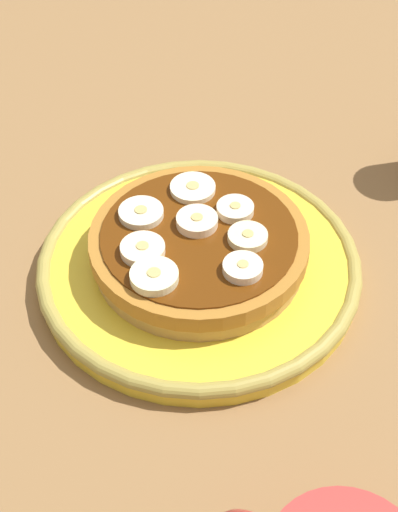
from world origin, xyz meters
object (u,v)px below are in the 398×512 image
Objects in this scene: plate at (199,266)px; banana_slice_0 at (197,222)px; pancake_stack at (197,247)px; banana_slice_5 at (193,189)px; banana_slice_1 at (248,238)px; banana_slice_6 at (143,250)px; banana_slice_4 at (243,269)px; banana_slice_2 at (158,279)px; banana_slice_3 at (141,214)px; banana_slice_7 at (235,210)px.

plate is 3.87cm from banana_slice_0.
plate is 2.04cm from pancake_stack.
banana_slice_0 is 3.96cm from banana_slice_5.
banana_slice_5 is (6.44, -2.41, -0.06)cm from banana_slice_1.
banana_slice_0 is at bearing -108.96° from banana_slice_6.
banana_slice_4 is 9.44cm from banana_slice_5.
banana_slice_2 is (-0.96, 6.30, -0.03)cm from banana_slice_0.
banana_slice_4 is at bearing 175.49° from banana_slice_3.
banana_slice_5 is at bearing -69.95° from banana_slice_2.
banana_slice_4 is 6.18cm from banana_slice_7.
banana_slice_3 reaches higher than plate.
banana_slice_4 is at bearing 126.66° from banana_slice_7.
banana_slice_3 is at bearing -43.79° from banana_slice_2.
banana_slice_1 is 0.86× the size of banana_slice_3.
plate is 7.97× the size of banana_slice_0.
banana_slice_7 is (-5.69, -4.22, 0.05)cm from banana_slice_3.
banana_slice_6 is at bearing 96.52° from banana_slice_5.
banana_slice_0 is 1.09× the size of banana_slice_4.
banana_slice_1 is at bearing -157.05° from plate.
pancake_stack is at bearing 127.39° from banana_slice_5.
banana_slice_7 is at bearing -94.25° from banana_slice_2.
banana_slice_0 is 4.32cm from banana_slice_3.
banana_slice_3 is 1.05× the size of banana_slice_6.
banana_slice_1 is at bearing -157.11° from pancake_stack.
banana_slice_2 is at bearing 85.75° from banana_slice_7.
banana_slice_0 is at bearing -159.86° from banana_slice_3.
banana_slice_2 is 6.95cm from banana_slice_3.
pancake_stack is at bearing -171.15° from banana_slice_3.
banana_slice_1 and banana_slice_2 have the same top height.
banana_slice_3 is (4.55, 0.71, 1.63)cm from pancake_stack.
banana_slice_0 is 5.77cm from banana_slice_4.
banana_slice_1 is at bearing 138.84° from banana_slice_7.
banana_slice_1 and banana_slice_4 have the same top height.
banana_slice_2 is 1.05× the size of banana_slice_6.
plate is at bearing 132.33° from banana_slice_0.
banana_slice_1 is (-3.32, -1.40, 3.68)cm from plate.
banana_slice_2 is (-0.47, 5.52, 1.69)cm from pancake_stack.
banana_slice_5 is 7.76cm from banana_slice_6.
banana_slice_7 is at bearing -143.43° from banana_slice_3.
plate is 7.30× the size of banana_slice_3.
banana_slice_1 and banana_slice_3 have the same top height.
plate is 5.15cm from banana_slice_1.
banana_slice_0 and banana_slice_2 have the same top height.
banana_slice_5 is at bearing -50.69° from plate.
banana_slice_6 is (-2.47, 3.13, 0.06)cm from banana_slice_3.
banana_slice_2 is at bearing 43.01° from banana_slice_4.
banana_slice_4 and banana_slice_7 have the same top height.
banana_slice_3 is at bearing 70.86° from banana_slice_5.
banana_slice_0 is (0.65, -0.72, 3.75)cm from plate.
banana_slice_3 is at bearing 9.31° from plate.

